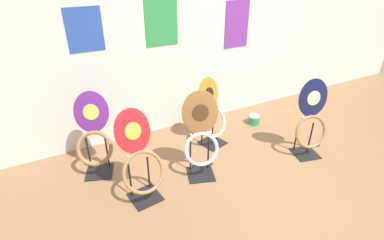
{
  "coord_description": "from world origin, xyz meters",
  "views": [
    {
      "loc": [
        -2.03,
        -1.42,
        2.09
      ],
      "look_at": [
        -0.74,
        1.05,
        0.55
      ],
      "focal_mm": 28.0,
      "sensor_mm": 36.0,
      "label": 1
    }
  ],
  "objects": [
    {
      "name": "toilet_seat_display_purple_note",
      "position": [
        -1.71,
        1.38,
        0.44
      ],
      "size": [
        0.46,
        0.44,
        0.89
      ],
      "color": "black",
      "rests_on": "ground_plane"
    },
    {
      "name": "ground_plane",
      "position": [
        0.0,
        0.0,
        0.0
      ],
      "size": [
        14.0,
        14.0,
        0.0
      ],
      "primitive_type": "plane",
      "color": "#8E6642"
    },
    {
      "name": "toilet_seat_display_woodgrain",
      "position": [
        -0.75,
        0.82,
        0.46
      ],
      "size": [
        0.42,
        0.36,
        0.95
      ],
      "color": "black",
      "rests_on": "ground_plane"
    },
    {
      "name": "toilet_seat_display_crimson_swirl",
      "position": [
        -1.42,
        0.78,
        0.42
      ],
      "size": [
        0.44,
        0.4,
        0.9
      ],
      "color": "black",
      "rests_on": "ground_plane"
    },
    {
      "name": "paint_can",
      "position": [
        0.45,
        1.44,
        0.07
      ],
      "size": [
        0.17,
        0.17,
        0.13
      ],
      "color": "#2D8E4C",
      "rests_on": "ground_plane"
    },
    {
      "name": "toilet_seat_display_orange_sun",
      "position": [
        -0.33,
        1.29,
        0.38
      ],
      "size": [
        0.41,
        0.36,
        0.85
      ],
      "color": "black",
      "rests_on": "ground_plane"
    },
    {
      "name": "wall_back",
      "position": [
        -0.0,
        1.94,
        1.3
      ],
      "size": [
        8.0,
        0.07,
        2.6
      ],
      "color": "silver",
      "rests_on": "ground_plane"
    },
    {
      "name": "toilet_seat_display_navy_moon",
      "position": [
        0.54,
        0.57,
        0.43
      ],
      "size": [
        0.42,
        0.34,
        0.92
      ],
      "color": "black",
      "rests_on": "ground_plane"
    }
  ]
}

